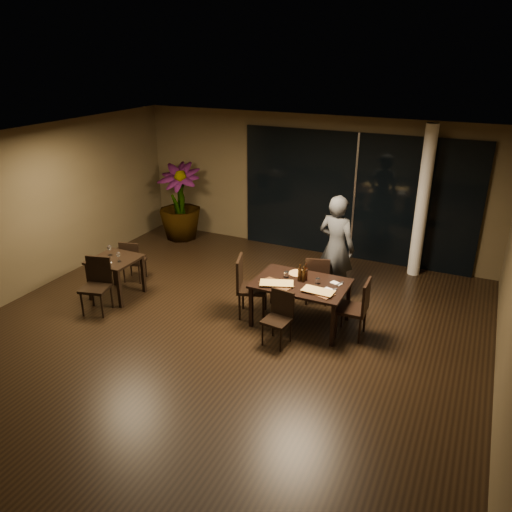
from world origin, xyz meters
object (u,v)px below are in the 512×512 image
object	(u,v)px
chair_main_right	(358,305)
diner	(336,247)
chair_main_near	(279,315)
chair_main_left	(247,284)
chair_side_far	(132,259)
bottle_c	(306,272)
potted_plant	(180,202)
bottle_a	(300,273)
side_table	(115,265)
bottle_b	(303,274)
main_table	(301,287)
chair_main_far	(317,278)
chair_side_near	(97,282)

from	to	relation	value
chair_main_right	diner	distance (m)	1.48
chair_main_near	chair_main_left	size ratio (longest dim) A/B	0.80
chair_side_far	bottle_c	xyz separation A→B (m)	(3.56, -0.01, 0.42)
potted_plant	bottle_a	distance (m)	4.71
diner	chair_side_far	bearing A→B (deg)	29.20
chair_side_far	potted_plant	size ratio (longest dim) A/B	0.47
chair_side_far	bottle_a	bearing A→B (deg)	164.43
side_table	bottle_c	xyz separation A→B (m)	(3.43, 0.61, 0.27)
chair_side_far	bottle_b	world-z (taller)	bottle_b
bottle_c	main_table	bearing A→B (deg)	-106.09
side_table	bottle_c	world-z (taller)	bottle_c
diner	chair_main_left	bearing A→B (deg)	62.51
chair_main_right	bottle_c	distance (m)	0.99
chair_main_far	potted_plant	xyz separation A→B (m)	(-4.04, 1.80, 0.39)
chair_side_near	potted_plant	distance (m)	3.72
chair_main_far	chair_main_right	bearing A→B (deg)	123.63
chair_main_left	potted_plant	xyz separation A→B (m)	(-3.10, 2.70, 0.31)
potted_plant	bottle_c	bearing A→B (deg)	-31.43
main_table	bottle_c	world-z (taller)	bottle_c
chair_main_left	chair_side_far	bearing A→B (deg)	66.32
chair_main_right	bottle_a	size ratio (longest dim) A/B	3.39
main_table	chair_side_far	xyz separation A→B (m)	(-3.52, 0.12, -0.20)
chair_main_right	chair_main_far	bearing A→B (deg)	-132.23
bottle_b	chair_main_far	bearing A→B (deg)	90.02
bottle_b	bottle_a	bearing A→B (deg)	176.97
chair_side_far	bottle_a	xyz separation A→B (m)	(3.48, -0.08, 0.42)
bottle_a	bottle_c	distance (m)	0.10
potted_plant	bottle_c	distance (m)	4.74
main_table	chair_side_near	distance (m)	3.50
chair_main_left	potted_plant	world-z (taller)	potted_plant
chair_side_near	bottle_b	xyz separation A→B (m)	(3.36, 1.10, 0.35)
main_table	potted_plant	world-z (taller)	potted_plant
chair_side_far	main_table	bearing A→B (deg)	163.73
chair_main_right	chair_side_near	bearing A→B (deg)	-78.11
potted_plant	bottle_b	distance (m)	4.77
chair_side_near	chair_main_near	bearing A→B (deg)	-7.72
chair_side_far	potted_plant	xyz separation A→B (m)	(-0.49, 2.46, 0.42)
chair_main_near	chair_main_right	distance (m)	1.24
chair_main_far	bottle_a	bearing A→B (deg)	68.91
bottle_c	potted_plant	bearing A→B (deg)	148.57
side_table	bottle_c	distance (m)	3.50
chair_side_near	bottle_b	world-z (taller)	bottle_b
potted_plant	bottle_a	world-z (taller)	potted_plant
chair_main_right	bottle_b	bearing A→B (deg)	-94.76
chair_side_far	bottle_a	world-z (taller)	bottle_a
chair_main_right	side_table	bearing A→B (deg)	-85.41
bottle_c	side_table	bearing A→B (deg)	-169.89
chair_main_near	chair_side_near	xyz separation A→B (m)	(-3.24, -0.39, 0.07)
side_table	bottle_b	xyz separation A→B (m)	(3.42, 0.54, 0.26)
chair_main_right	diner	size ratio (longest dim) A/B	0.51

